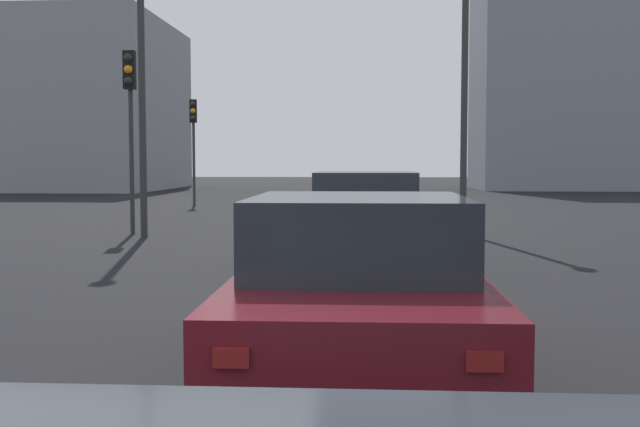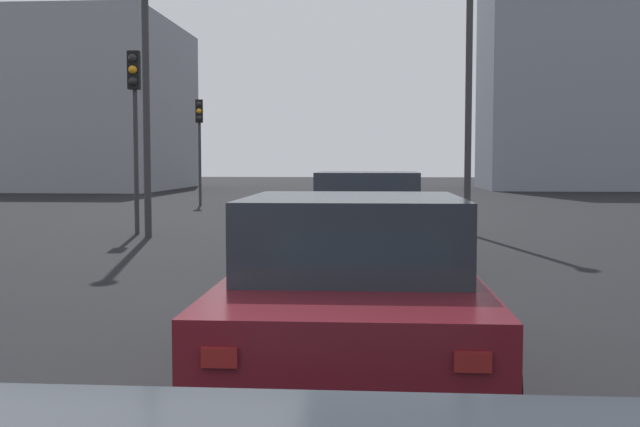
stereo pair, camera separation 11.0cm
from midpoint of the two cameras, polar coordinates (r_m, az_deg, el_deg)
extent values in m
cube|color=#A8AAB2|center=(13.11, 3.84, -1.13)|extent=(4.56, 1.90, 0.68)
cube|color=#1E232B|center=(12.84, 3.84, 1.69)|extent=(2.06, 1.66, 0.63)
cylinder|color=black|center=(14.56, 7.61, -1.76)|extent=(0.64, 0.22, 0.64)
cylinder|color=black|center=(14.58, 0.22, -1.71)|extent=(0.64, 0.22, 0.64)
cylinder|color=black|center=(11.76, 8.32, -3.12)|extent=(0.64, 0.22, 0.64)
cylinder|color=black|center=(11.79, -0.84, -3.06)|extent=(0.64, 0.22, 0.64)
cube|color=red|center=(10.82, 7.24, -1.58)|extent=(0.03, 0.20, 0.11)
cube|color=red|center=(10.85, 0.09, -1.54)|extent=(0.03, 0.20, 0.11)
cube|color=#510F16|center=(6.38, 3.03, -6.74)|extent=(4.42, 1.93, 0.63)
cube|color=#1E232B|center=(6.08, 3.02, -1.48)|extent=(2.00, 1.68, 0.59)
cylinder|color=black|center=(7.81, 10.17, -6.71)|extent=(0.64, 0.23, 0.64)
cylinder|color=black|center=(7.83, -3.82, -6.63)|extent=(0.64, 0.23, 0.64)
cylinder|color=black|center=(5.18, 13.57, -12.25)|extent=(0.64, 0.23, 0.64)
cylinder|color=black|center=(5.21, -7.89, -12.08)|extent=(0.64, 0.23, 0.64)
cube|color=maroon|center=(4.24, 12.03, -10.76)|extent=(0.03, 0.20, 0.11)
cube|color=maroon|center=(4.26, -6.75, -10.60)|extent=(0.03, 0.20, 0.11)
cylinder|color=#2D2D30|center=(30.66, -8.82, 3.65)|extent=(0.11, 0.11, 3.25)
cube|color=black|center=(30.66, -8.87, 7.53)|extent=(0.24, 0.31, 0.90)
sphere|color=black|center=(30.57, -8.89, 8.04)|extent=(0.20, 0.20, 0.20)
sphere|color=orange|center=(30.55, -8.89, 7.54)|extent=(0.20, 0.20, 0.20)
sphere|color=black|center=(30.53, -8.88, 7.03)|extent=(0.20, 0.20, 0.20)
cylinder|color=#2D2D30|center=(18.85, -13.35, 3.73)|extent=(0.11, 0.11, 3.44)
cube|color=black|center=(18.91, -13.50, 10.32)|extent=(0.22, 0.29, 0.90)
sphere|color=black|center=(18.84, -13.60, 11.17)|extent=(0.20, 0.20, 0.20)
sphere|color=orange|center=(18.81, -13.59, 10.35)|extent=(0.20, 0.20, 0.20)
sphere|color=black|center=(18.78, -13.57, 9.54)|extent=(0.20, 0.20, 0.20)
cylinder|color=#2D2D30|center=(18.72, 11.17, 9.18)|extent=(0.16, 0.16, 6.98)
cylinder|color=#2D2D30|center=(18.06, -12.65, 10.31)|extent=(0.16, 0.16, 7.58)
cube|color=gray|center=(50.57, 18.84, 9.79)|extent=(8.05, 11.68, 14.20)
cube|color=gray|center=(50.06, -16.36, 7.64)|extent=(13.11, 10.03, 10.25)
camera|label=1|loc=(0.06, -89.68, 0.02)|focal=43.05mm
camera|label=2|loc=(0.06, 90.32, -0.02)|focal=43.05mm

